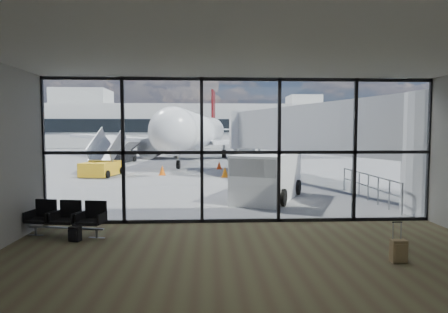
{
  "coord_description": "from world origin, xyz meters",
  "views": [
    {
      "loc": [
        -1.03,
        -11.53,
        2.82
      ],
      "look_at": [
        -0.38,
        3.0,
        1.88
      ],
      "focal_mm": 30.0,
      "sensor_mm": 36.0,
      "label": 1
    }
  ],
  "objects": [
    {
      "name": "airliner",
      "position": [
        -1.77,
        31.11,
        2.83
      ],
      "size": [
        30.95,
        35.97,
        9.28
      ],
      "rotation": [
        0.0,
        0.0,
        -0.11
      ],
      "color": "white",
      "rests_on": "ground"
    },
    {
      "name": "tree_5",
      "position": [
        -15.0,
        72.0,
        5.88
      ],
      "size": [
        6.27,
        6.27,
        9.03
      ],
      "color": "#382619",
      "rests_on": "ground"
    },
    {
      "name": "mobile_stairs",
      "position": [
        -7.87,
        13.03,
        0.61
      ],
      "size": [
        2.36,
        3.82,
        2.53
      ],
      "rotation": [
        0.0,
        0.0,
        -0.17
      ],
      "color": "yellow",
      "rests_on": "ground"
    },
    {
      "name": "traffic_cone_c",
      "position": [
        -0.12,
        17.0,
        0.29
      ],
      "size": [
        0.43,
        0.43,
        0.62
      ],
      "color": "red",
      "rests_on": "ground"
    },
    {
      "name": "service_van",
      "position": [
        1.5,
        4.08,
        0.99
      ],
      "size": [
        3.62,
        4.85,
        1.93
      ],
      "rotation": [
        0.0,
        0.0,
        -0.43
      ],
      "color": "white",
      "rests_on": "ground"
    },
    {
      "name": "glass_curtain_wall",
      "position": [
        0.0,
        0.0,
        2.25
      ],
      "size": [
        12.1,
        0.12,
        4.5
      ],
      "color": "white",
      "rests_on": "ground"
    },
    {
      "name": "belt_loader",
      "position": [
        -9.02,
        24.04,
        0.62
      ],
      "size": [
        2.48,
        4.24,
        1.85
      ],
      "rotation": [
        0.0,
        0.0,
        -0.3
      ],
      "color": "black",
      "rests_on": "ground"
    },
    {
      "name": "tree_0",
      "position": [
        -45.0,
        72.0,
        4.63
      ],
      "size": [
        4.95,
        4.95,
        7.12
      ],
      "color": "#382619",
      "rests_on": "ground"
    },
    {
      "name": "tree_4",
      "position": [
        -21.0,
        72.0,
        5.25
      ],
      "size": [
        5.61,
        5.61,
        8.07
      ],
      "color": "#382619",
      "rests_on": "ground"
    },
    {
      "name": "seating_row",
      "position": [
        -4.83,
        -1.3,
        0.53
      ],
      "size": [
        2.16,
        0.97,
        0.96
      ],
      "rotation": [
        0.0,
        0.0,
        -0.19
      ],
      "color": "gray",
      "rests_on": "ground"
    },
    {
      "name": "traffic_cone_b",
      "position": [
        0.07,
        11.74,
        0.32
      ],
      "size": [
        0.47,
        0.47,
        0.68
      ],
      "color": "orange",
      "rests_on": "ground"
    },
    {
      "name": "apron_railing",
      "position": [
        5.6,
        3.5,
        0.72
      ],
      "size": [
        0.06,
        5.46,
        1.11
      ],
      "color": "gray",
      "rests_on": "ground"
    },
    {
      "name": "traffic_cone_a",
      "position": [
        -4.0,
        13.13,
        0.31
      ],
      "size": [
        0.46,
        0.46,
        0.66
      ],
      "color": "orange",
      "rests_on": "ground"
    },
    {
      "name": "jet_bridge",
      "position": [
        4.9,
        7.07,
        2.76
      ],
      "size": [
        8.0,
        16.5,
        4.33
      ],
      "color": "#A5A7AA",
      "rests_on": "ground"
    },
    {
      "name": "backpack",
      "position": [
        -4.45,
        -1.87,
        0.21
      ],
      "size": [
        0.33,
        0.32,
        0.43
      ],
      "rotation": [
        0.0,
        0.0,
        -0.3
      ],
      "color": "black",
      "rests_on": "ground"
    },
    {
      "name": "tree_3",
      "position": [
        -27.0,
        72.0,
        4.63
      ],
      "size": [
        4.95,
        4.95,
        7.12
      ],
      "color": "#382619",
      "rests_on": "ground"
    },
    {
      "name": "lounge_shell",
      "position": [
        0.0,
        -4.8,
        2.65
      ],
      "size": [
        12.02,
        8.01,
        4.51
      ],
      "color": "brown",
      "rests_on": "ground"
    },
    {
      "name": "ground",
      "position": [
        0.0,
        40.0,
        0.0
      ],
      "size": [
        220.0,
        220.0,
        0.0
      ],
      "primitive_type": "plane",
      "color": "slate",
      "rests_on": "ground"
    },
    {
      "name": "far_terminal",
      "position": [
        -0.59,
        61.97,
        4.21
      ],
      "size": [
        80.0,
        12.2,
        11.0
      ],
      "color": "silver",
      "rests_on": "ground"
    },
    {
      "name": "suitcase",
      "position": [
        3.09,
        -3.79,
        0.27
      ],
      "size": [
        0.32,
        0.24,
        0.88
      ],
      "rotation": [
        0.0,
        0.0,
        -0.0
      ],
      "color": "#907950",
      "rests_on": "ground"
    },
    {
      "name": "tree_2",
      "position": [
        -33.0,
        72.0,
        5.88
      ],
      "size": [
        6.27,
        6.27,
        9.03
      ],
      "color": "#382619",
      "rests_on": "ground"
    },
    {
      "name": "tree_1",
      "position": [
        -39.0,
        72.0,
        5.25
      ],
      "size": [
        5.61,
        5.61,
        8.07
      ],
      "color": "#382619",
      "rests_on": "ground"
    }
  ]
}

